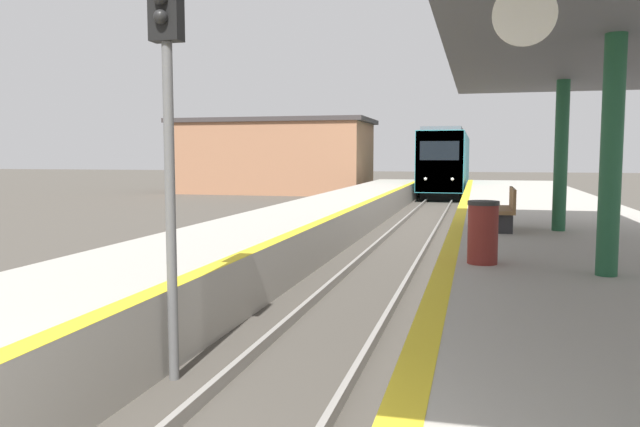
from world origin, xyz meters
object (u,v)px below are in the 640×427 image
signal_near (167,93)px  trash_bin (483,232)px  bench (506,208)px  train (448,162)px

signal_near → trash_bin: size_ratio=5.11×
signal_near → bench: size_ratio=2.89×
train → bench: train is taller
signal_near → bench: 8.78m
signal_near → trash_bin: (3.55, 3.05, -1.86)m
train → signal_near: bearing=-92.0°
trash_bin → signal_near: bearing=-139.3°
trash_bin → bench: bearing=83.3°
bench → signal_near: bearing=-118.4°
train → signal_near: signal_near is taller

